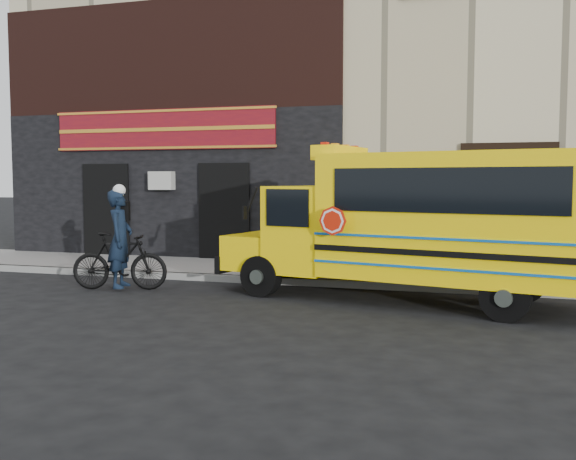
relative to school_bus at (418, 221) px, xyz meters
The scene contains 7 objects.
ground 3.08m from the school_bus, 147.80° to the right, with size 120.00×120.00×0.00m, color black.
curb 2.93m from the school_bus, 152.74° to the left, with size 40.00×0.20×0.15m, color gray.
sidewalk 3.79m from the school_bus, 130.38° to the left, with size 40.00×3.00×0.15m, color gray.
building 10.40m from the school_bus, 104.39° to the left, with size 20.00×10.70×12.00m.
school_bus is the anchor object (origin of this frame).
bicycle 6.10m from the school_bus, behind, with size 0.56×1.98×1.19m, color black.
cyclist 6.03m from the school_bus, behind, with size 0.74×0.48×2.02m, color black.
Camera 1 is at (3.35, -10.61, 2.27)m, focal length 40.00 mm.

